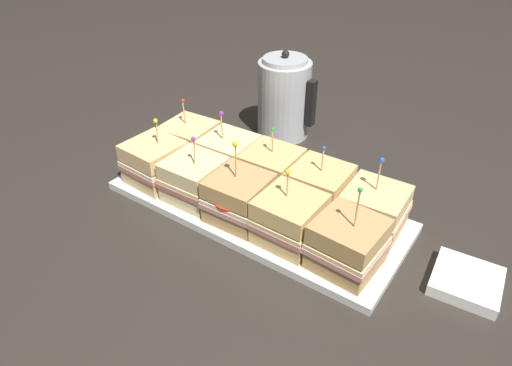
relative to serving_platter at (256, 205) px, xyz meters
The scene contains 14 objects.
ground_plane 0.01m from the serving_platter, ahead, with size 6.00×6.00×0.00m, color #2D2823.
serving_platter is the anchor object (origin of this frame).
sandwich_front_far_left 0.26m from the serving_platter, 165.88° to the right, with size 0.13×0.13×0.16m.
sandwich_front_left 0.15m from the serving_platter, 154.26° to the right, with size 0.12×0.12×0.16m.
sandwich_front_center 0.08m from the serving_platter, 90.96° to the right, with size 0.12×0.12×0.18m.
sandwich_front_right 0.15m from the serving_platter, 26.58° to the right, with size 0.12×0.12×0.16m.
sandwich_front_far_right 0.26m from the serving_platter, 14.33° to the right, with size 0.13×0.13×0.18m.
sandwich_back_far_left 0.26m from the serving_platter, 165.93° to the left, with size 0.13×0.13×0.16m.
sandwich_back_left 0.15m from the serving_platter, 152.95° to the left, with size 0.12×0.12×0.16m.
sandwich_back_center 0.08m from the serving_platter, 91.21° to the left, with size 0.12×0.12×0.16m.
sandwich_back_right 0.15m from the serving_platter, 26.99° to the left, with size 0.12×0.13×0.16m.
sandwich_back_far_right 0.26m from the serving_platter, 14.14° to the left, with size 0.13×0.13×0.17m.
kettle_steel 0.37m from the serving_platter, 112.31° to the left, with size 0.17×0.14×0.24m.
napkin_stack 0.45m from the serving_platter, ahead, with size 0.13×0.13×0.02m.
Camera 1 is at (0.46, -0.66, 0.63)m, focal length 32.00 mm.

